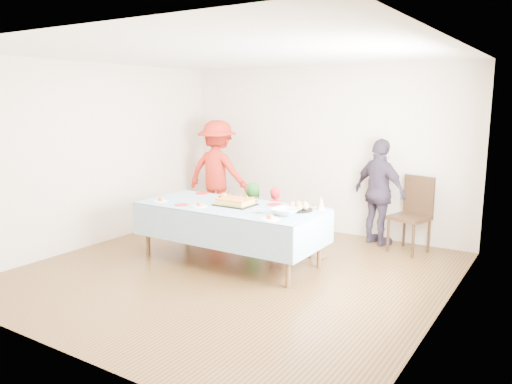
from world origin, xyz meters
TOP-DOWN VIEW (x-y plane):
  - ground at (0.00, 0.00)m, footprint 5.00×5.00m
  - room_walls at (0.05, 0.00)m, footprint 5.04×5.04m
  - party_table at (-0.28, 0.30)m, footprint 2.50×1.10m
  - birthday_cake at (-0.23, 0.35)m, footprint 0.50×0.39m
  - rolls_tray at (0.63, 0.52)m, footprint 0.35×0.35m
  - punch_bowl at (0.61, 0.21)m, footprint 0.34×0.34m
  - party_hat at (0.85, 0.71)m, footprint 0.11×0.11m
  - fork_pile at (0.27, 0.12)m, footprint 0.24×0.18m
  - plate_red_far_a at (-1.13, 0.75)m, footprint 0.18×0.18m
  - plate_red_far_b at (-0.69, 0.72)m, footprint 0.18×0.18m
  - plate_red_far_c at (-0.19, 0.66)m, footprint 0.19×0.19m
  - plate_red_far_d at (0.20, 0.65)m, footprint 0.19×0.19m
  - plate_red_near at (-0.84, -0.03)m, footprint 0.18×0.18m
  - plate_white_left at (-1.23, -0.01)m, footprint 0.21×0.21m
  - plate_white_mid at (-0.57, 0.01)m, footprint 0.20×0.20m
  - plate_white_right at (0.58, -0.10)m, footprint 0.22×0.22m
  - dining_chair at (1.64, 2.12)m, footprint 0.59×0.59m
  - toddler_left at (-0.08, 1.13)m, footprint 0.39×0.31m
  - toddler_mid at (-0.80, 1.66)m, footprint 0.43×0.30m
  - toddler_right at (0.58, 1.10)m, footprint 0.41×0.35m
  - adult_left at (-1.74, 1.98)m, footprint 1.22×0.76m
  - adult_right at (1.11, 2.20)m, footprint 1.02×0.73m

SIDE VIEW (x-z plane):
  - ground at x=0.00m, z-range 0.00..0.00m
  - toddler_right at x=0.58m, z-range 0.00..0.76m
  - toddler_mid at x=-0.80m, z-range 0.00..0.85m
  - toddler_left at x=-0.08m, z-range 0.00..0.92m
  - dining_chair at x=1.64m, z-range 0.06..1.15m
  - party_table at x=-0.28m, z-range 0.33..1.11m
  - plate_red_far_a at x=-1.13m, z-range 0.78..0.79m
  - plate_red_far_b at x=-0.69m, z-range 0.78..0.79m
  - plate_red_far_c at x=-0.19m, z-range 0.78..0.79m
  - plate_red_far_d at x=0.20m, z-range 0.78..0.79m
  - plate_red_near at x=-0.84m, z-range 0.78..0.79m
  - plate_white_left at x=-1.23m, z-range 0.78..0.79m
  - plate_white_mid at x=-0.57m, z-range 0.78..0.79m
  - plate_white_right at x=0.58m, z-range 0.78..0.79m
  - adult_right at x=1.11m, z-range 0.00..1.60m
  - fork_pile at x=0.27m, z-range 0.78..0.85m
  - punch_bowl at x=0.61m, z-range 0.78..0.86m
  - birthday_cake at x=-0.23m, z-range 0.78..0.87m
  - rolls_tray at x=0.63m, z-range 0.77..0.88m
  - party_hat at x=0.85m, z-range 0.78..0.96m
  - adult_left at x=-1.74m, z-range 0.00..1.81m
  - room_walls at x=0.05m, z-range 0.41..3.13m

